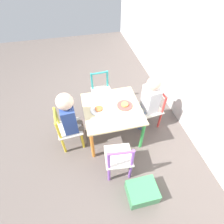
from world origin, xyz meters
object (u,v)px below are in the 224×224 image
Objects in this scene: plate_front at (99,109)px; storage_bin at (142,192)px; plate_back at (125,105)px; chair_teal at (102,92)px; kids_table at (112,112)px; child_back at (149,99)px; chair_red at (151,109)px; chair_purple at (119,159)px; chair_yellow at (68,130)px; child_front at (70,116)px.

plate_front reaches higher than storage_bin.
plate_front is at bearing -90.00° from plate_back.
chair_teal is 1.33m from storage_bin.
kids_table is 0.86m from storage_bin.
kids_table is at bearing -90.00° from child_back.
chair_red is 1.00× the size of chair_purple.
chair_red is 1.00× the size of chair_teal.
chair_purple is at bearing -5.79° from kids_table.
chair_purple is 1.86× the size of storage_bin.
kids_table is 1.20× the size of chair_purple.
child_back reaches higher than kids_table.
chair_teal reaches higher than plate_front.
chair_red is 1.00× the size of chair_yellow.
chair_teal reaches higher than plate_back.
chair_yellow and chair_purple have the same top height.
kids_table reaches higher than storage_bin.
chair_purple is at bearing -50.78° from chair_red.
chair_red is 3.05× the size of plate_back.
chair_teal is (-0.46, -0.54, 0.00)m from chair_red.
plate_front is at bearing -88.44° from chair_yellow.
child_back is at bearing 157.85° from storage_bin.
child_front is at bearing -90.89° from child_back.
storage_bin is (0.76, 0.62, -0.18)m from chair_yellow.
chair_red is at bearing -43.56° from chair_teal.
kids_table is 0.53m from chair_teal.
chair_red reaches higher than plate_back.
child_front is 1.02m from storage_bin.
chair_yellow is 1.00× the size of chair_teal.
chair_teal is at bearing 167.04° from plate_front.
chair_yellow is 0.42m from plate_front.
kids_table is 0.16m from plate_back.
chair_yellow reaches higher than plate_front.
child_front is (-0.48, -0.40, 0.20)m from chair_purple.
chair_purple is 2.77× the size of plate_front.
chair_red is at bearing -89.11° from chair_yellow.
storage_bin is (0.85, -0.40, -0.18)m from chair_red.
child_back is at bearing 95.78° from kids_table.
child_back reaches higher than chair_yellow.
chair_yellow reaches higher than kids_table.
storage_bin is (0.80, 0.10, -0.31)m from kids_table.
chair_yellow is at bearing -134.45° from chair_teal.
chair_teal is 2.77× the size of plate_front.
chair_red is at bearing 94.51° from plate_front.
chair_yellow and chair_teal have the same top height.
chair_yellow is 1.86× the size of storage_bin.
plate_front is at bearing -88.14° from child_front.
plate_front is at bearing -91.40° from child_back.
plate_front is (-0.51, -0.09, 0.20)m from chair_purple.
kids_table is at bearing -90.00° from plate_back.
chair_purple is 0.69× the size of child_front.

